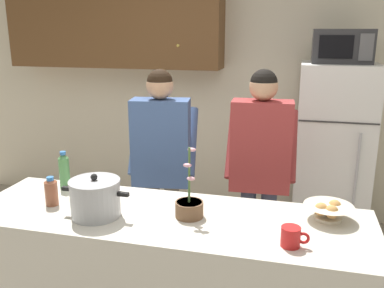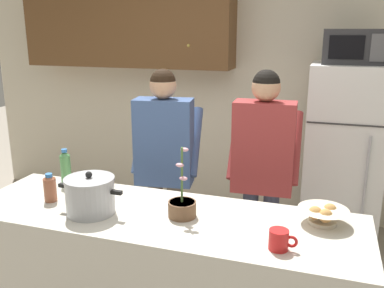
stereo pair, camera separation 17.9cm
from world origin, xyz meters
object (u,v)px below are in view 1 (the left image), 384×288
at_px(person_by_sink, 260,158).
at_px(bread_bowl, 328,211).
at_px(refrigerator, 332,153).
at_px(cooking_pot, 95,198).
at_px(bottle_mid_counter, 51,191).
at_px(potted_orchid, 189,207).
at_px(person_near_pot, 161,154).
at_px(coffee_mug, 291,237).
at_px(microwave, 342,46).
at_px(bottle_near_edge, 64,170).

distance_m(person_by_sink, bread_bowl, 0.81).
relative_size(refrigerator, cooking_pot, 4.21).
xyz_separation_m(bottle_mid_counter, potted_orchid, (0.80, 0.04, -0.02)).
distance_m(person_near_pot, cooking_pot, 0.89).
distance_m(refrigerator, coffee_mug, 2.06).
height_order(coffee_mug, bottle_mid_counter, bottle_mid_counter).
bearing_deg(cooking_pot, bottle_mid_counter, 167.44).
bearing_deg(bottle_mid_counter, coffee_mug, -6.40).
height_order(microwave, person_near_pot, microwave).
bearing_deg(bread_bowl, person_by_sink, 121.10).
distance_m(person_by_sink, coffee_mug, 1.06).
xyz_separation_m(bread_bowl, bottle_near_edge, (-1.58, 0.07, 0.07)).
bearing_deg(refrigerator, microwave, -89.93).
relative_size(person_near_pot, potted_orchid, 4.24).
relative_size(microwave, coffee_mug, 3.66).
xyz_separation_m(person_near_pot, bread_bowl, (1.13, -0.64, -0.04)).
relative_size(coffee_mug, bottle_mid_counter, 0.78).
bearing_deg(bottle_mid_counter, potted_orchid, 2.93).
bearing_deg(bottle_near_edge, bread_bowl, -2.60).
height_order(cooking_pot, potted_orchid, potted_orchid).
bearing_deg(person_near_pot, potted_orchid, -62.10).
relative_size(person_near_pot, bread_bowl, 6.30).
bearing_deg(refrigerator, person_near_pot, -139.93).
xyz_separation_m(person_by_sink, cooking_pot, (-0.78, -0.95, 0.00)).
xyz_separation_m(refrigerator, potted_orchid, (-0.85, -1.84, 0.17)).
relative_size(person_by_sink, cooking_pot, 4.28).
height_order(microwave, person_by_sink, microwave).
bearing_deg(potted_orchid, coffee_mug, -19.59).
relative_size(bottle_near_edge, potted_orchid, 0.62).
relative_size(refrigerator, person_near_pot, 0.99).
relative_size(cooking_pot, coffee_mug, 2.91).
relative_size(person_by_sink, potted_orchid, 4.26).
relative_size(person_by_sink, bread_bowl, 6.34).
distance_m(person_by_sink, bottle_near_edge, 1.31).
distance_m(person_by_sink, bottle_mid_counter, 1.40).
bearing_deg(refrigerator, bottle_mid_counter, -131.14).
xyz_separation_m(bread_bowl, potted_orchid, (-0.71, -0.14, 0.01)).
distance_m(coffee_mug, bottle_mid_counter, 1.34).
bearing_deg(coffee_mug, bottle_mid_counter, 173.60).
xyz_separation_m(person_by_sink, coffee_mug, (0.24, -1.03, -0.05)).
bearing_deg(microwave, coffee_mug, -98.94).
bearing_deg(cooking_pot, person_by_sink, 50.54).
bearing_deg(microwave, bottle_near_edge, -136.85).
relative_size(person_by_sink, bottle_near_edge, 6.85).
bearing_deg(microwave, bread_bowl, -94.63).
bearing_deg(person_by_sink, bottle_near_edge, -151.66).
height_order(refrigerator, person_near_pot, person_near_pot).
relative_size(microwave, cooking_pot, 1.26).
bearing_deg(bread_bowl, person_near_pot, 150.54).
relative_size(cooking_pot, bottle_near_edge, 1.60).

